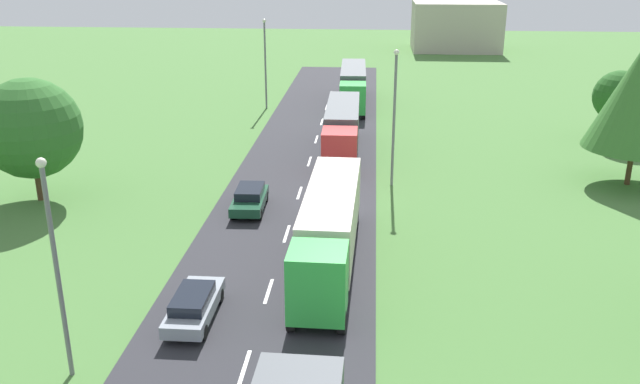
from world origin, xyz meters
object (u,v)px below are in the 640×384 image
object	(u,v)px
truck_fourth	(353,84)
lamppost_fourth	(265,60)
truck_third	(342,128)
lamppost_second	(55,260)
car_fourth	(250,198)
tree_pine	(31,128)
lamppost_third	(394,112)
tree_maple	(619,96)
distant_building	(456,26)
car_third	(194,305)
truck_second	(329,226)

from	to	relation	value
truck_fourth	lamppost_fourth	size ratio (longest dim) A/B	1.60
truck_third	lamppost_second	xyz separation A→B (m)	(-8.76, -29.70, 2.64)
truck_fourth	car_fourth	distance (m)	30.77
tree_pine	lamppost_second	bearing A→B (deg)	-61.18
lamppost_third	lamppost_second	bearing A→B (deg)	-118.90
tree_pine	tree_maple	bearing A→B (deg)	22.32
lamppost_third	distant_building	distance (m)	66.97
car_third	lamppost_second	distance (m)	6.81
tree_pine	distant_building	xyz separation A→B (m)	(33.68, 70.56, -1.01)
truck_fourth	distant_building	distance (m)	43.70
lamppost_second	lamppost_third	bearing A→B (deg)	61.10
car_fourth	distant_building	bearing A→B (deg)	74.33
lamppost_third	lamppost_fourth	world-z (taller)	lamppost_third
lamppost_third	distant_building	bearing A→B (deg)	80.31
truck_third	lamppost_third	bearing A→B (deg)	-62.34
truck_fourth	lamppost_third	distance (m)	25.30
truck_fourth	car_third	bearing A→B (deg)	-97.07
lamppost_third	car_fourth	bearing A→B (deg)	-148.36
car_fourth	lamppost_second	size ratio (longest dim) A/B	0.53
truck_third	car_third	distance (m)	26.08
car_fourth	distant_building	size ratio (longest dim) A/B	0.34
truck_third	car_third	world-z (taller)	truck_third
lamppost_fourth	lamppost_third	bearing A→B (deg)	-61.74
car_third	car_fourth	world-z (taller)	car_fourth
distant_building	lamppost_second	bearing A→B (deg)	-105.01
truck_third	tree_maple	size ratio (longest dim) A/B	2.21
truck_second	lamppost_second	xyz separation A→B (m)	(-9.07, -10.00, 2.59)
lamppost_second	distant_building	bearing A→B (deg)	74.99
lamppost_fourth	tree_maple	world-z (taller)	lamppost_fourth
distant_building	car_third	bearing A→B (deg)	-103.39
truck_second	tree_maple	bearing A→B (deg)	48.61
lamppost_third	distant_building	world-z (taller)	lamppost_third
truck_third	car_fourth	distance (m)	13.53
truck_second	tree_maple	distance (m)	33.15
lamppost_third	tree_pine	xyz separation A→B (m)	(-22.41, -4.55, -0.36)
tree_maple	tree_pine	distance (m)	44.21
truck_second	lamppost_fourth	world-z (taller)	lamppost_fourth
lamppost_second	lamppost_third	world-z (taller)	lamppost_third
truck_second	tree_maple	xyz separation A→B (m)	(21.89, 24.84, 1.68)
truck_second	car_third	bearing A→B (deg)	-132.90
truck_fourth	tree_pine	bearing A→B (deg)	-122.78
truck_fourth	tree_maple	world-z (taller)	tree_maple
car_third	tree_pine	world-z (taller)	tree_pine
truck_fourth	distant_building	xyz separation A→B (m)	(14.73, 41.12, 1.55)
lamppost_second	car_third	bearing A→B (deg)	48.78
truck_third	car_fourth	world-z (taller)	truck_third
car_third	lamppost_fourth	xyz separation A→B (m)	(-3.21, 40.83, 4.07)
truck_second	truck_third	distance (m)	19.71
lamppost_second	truck_second	bearing A→B (deg)	47.79
car_third	distant_building	world-z (taller)	distant_building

